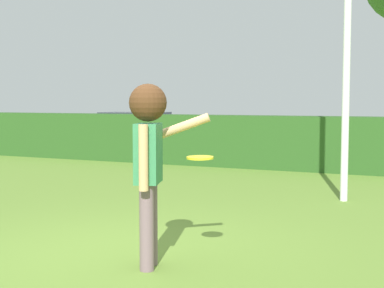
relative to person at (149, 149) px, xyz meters
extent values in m
plane|color=olive|center=(-0.50, 0.21, -1.17)|extent=(60.00, 60.00, 0.00)
cylinder|color=slate|center=(-0.04, 0.09, -0.75)|extent=(0.14, 0.14, 0.84)
cylinder|color=slate|center=(0.02, -0.10, -0.75)|extent=(0.14, 0.14, 0.84)
cube|color=#368251|center=(-0.01, 0.00, -0.04)|extent=(0.33, 0.43, 0.58)
cylinder|color=tan|center=(0.18, 0.31, 0.20)|extent=(0.61, 0.28, 0.30)
cylinder|color=tan|center=(0.07, -0.23, -0.06)|extent=(0.09, 0.09, 0.62)
sphere|color=tan|center=(-0.01, 0.00, 0.42)|extent=(0.22, 0.22, 0.22)
sphere|color=#492C16|center=(-0.01, 0.00, 0.45)|extent=(0.37, 0.37, 0.37)
cylinder|color=yellow|center=(0.42, 0.27, -0.09)|extent=(0.27, 0.27, 0.03)
cube|color=#29531E|center=(-0.50, 8.35, -0.54)|extent=(29.95, 0.90, 1.28)
cube|color=#263FA5|center=(-7.37, 12.02, -0.60)|extent=(4.46, 2.51, 0.55)
cube|color=#2D333D|center=(-7.37, 12.02, -0.12)|extent=(2.47, 1.97, 0.40)
cylinder|color=black|center=(-6.10, 13.14, -0.87)|extent=(0.61, 0.22, 0.60)
cylinder|color=black|center=(-5.76, 11.48, -0.87)|extent=(0.61, 0.22, 0.60)
cylinder|color=black|center=(-8.98, 12.55, -0.87)|extent=(0.61, 0.22, 0.60)
cylinder|color=black|center=(-8.64, 10.89, -0.87)|extent=(0.61, 0.22, 0.60)
camera|label=1|loc=(2.64, -4.66, 0.46)|focal=51.82mm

